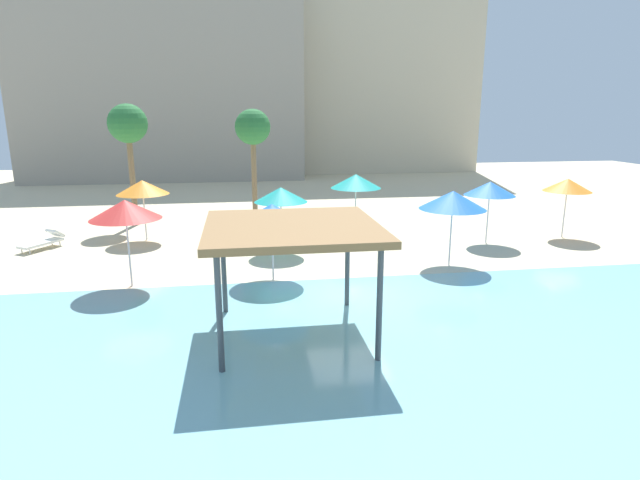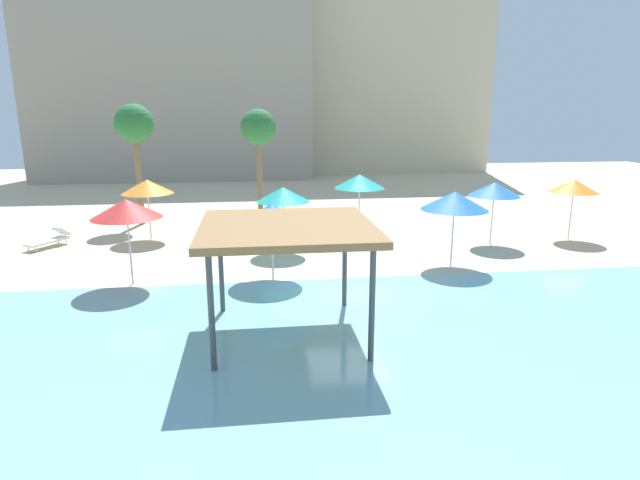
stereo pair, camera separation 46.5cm
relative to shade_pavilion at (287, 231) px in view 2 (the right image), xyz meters
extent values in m
plane|color=beige|center=(2.04, 2.75, -2.75)|extent=(80.00, 80.00, 0.00)
cube|color=#7AB7C1|center=(2.04, -2.50, -2.73)|extent=(44.00, 13.50, 0.04)
cylinder|color=#42474C|center=(-1.77, 1.77, -1.37)|extent=(0.14, 0.14, 2.75)
cylinder|color=#42474C|center=(1.77, 1.77, -1.37)|extent=(0.14, 0.14, 2.75)
cylinder|color=#42474C|center=(-1.77, -1.77, -1.37)|extent=(0.14, 0.14, 2.75)
cylinder|color=#42474C|center=(1.77, -1.77, -1.37)|extent=(0.14, 0.14, 2.75)
cube|color=olive|center=(0.00, 0.00, 0.09)|extent=(4.25, 4.25, 0.18)
cylinder|color=silver|center=(9.36, 8.30, -1.69)|extent=(0.06, 0.06, 2.11)
cone|color=blue|center=(9.36, 8.30, -0.34)|extent=(2.17, 2.17, 0.60)
cylinder|color=silver|center=(-5.48, 11.11, -1.71)|extent=(0.06, 0.06, 2.08)
cone|color=orange|center=(-5.48, 11.11, -0.36)|extent=(2.26, 2.26, 0.62)
cylinder|color=silver|center=(3.95, 10.45, -1.63)|extent=(0.06, 0.06, 2.24)
cone|color=teal|center=(3.95, 10.45, -0.19)|extent=(2.29, 2.29, 0.63)
cylinder|color=silver|center=(13.32, 8.77, -1.69)|extent=(0.06, 0.06, 2.12)
cone|color=orange|center=(13.32, 8.77, -0.34)|extent=(2.09, 2.09, 0.57)
cylinder|color=silver|center=(-0.22, 4.62, -1.76)|extent=(0.06, 0.06, 1.98)
cone|color=blue|center=(-0.22, 4.62, -0.44)|extent=(2.39, 2.39, 0.66)
cylinder|color=silver|center=(6.44, 5.36, -1.68)|extent=(0.06, 0.06, 2.13)
cone|color=blue|center=(6.44, 5.36, -0.28)|extent=(2.45, 2.45, 0.67)
cylinder|color=silver|center=(0.37, 8.23, -1.71)|extent=(0.06, 0.06, 2.07)
cone|color=teal|center=(0.37, 8.23, -0.38)|extent=(2.16, 2.16, 0.59)
cylinder|color=silver|center=(-4.90, 4.66, -1.62)|extent=(0.06, 0.06, 2.26)
cone|color=red|center=(-4.90, 4.66, -0.17)|extent=(2.26, 2.26, 0.62)
cylinder|color=white|center=(-9.75, 9.35, -2.64)|extent=(0.05, 0.05, 0.22)
cylinder|color=white|center=(-10.16, 9.61, -2.64)|extent=(0.05, 0.05, 0.22)
cylinder|color=white|center=(-8.98, 10.57, -2.64)|extent=(0.05, 0.05, 0.22)
cylinder|color=white|center=(-9.38, 10.83, -2.64)|extent=(0.05, 0.05, 0.22)
cube|color=white|center=(-9.57, 10.09, -2.48)|extent=(1.47, 1.84, 0.10)
cube|color=white|center=(-9.17, 10.72, -2.20)|extent=(0.78, 0.75, 0.40)
cylinder|color=brown|center=(-6.54, 14.52, -0.40)|extent=(0.28, 0.28, 4.70)
sphere|color=#286B33|center=(-6.54, 14.52, 2.30)|extent=(1.90, 1.90, 1.90)
cylinder|color=brown|center=(-0.46, 16.09, -0.51)|extent=(0.28, 0.28, 4.46)
sphere|color=#286B33|center=(-0.46, 16.09, 2.07)|extent=(1.90, 1.90, 1.90)
cube|color=#9E9384|center=(-7.18, 34.86, 4.97)|extent=(22.62, 8.62, 15.43)
cube|color=beige|center=(10.28, 39.54, 7.77)|extent=(21.67, 10.43, 21.03)
camera|label=1|loc=(-1.22, -12.37, 2.87)|focal=29.03mm
camera|label=2|loc=(-0.76, -12.43, 2.87)|focal=29.03mm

